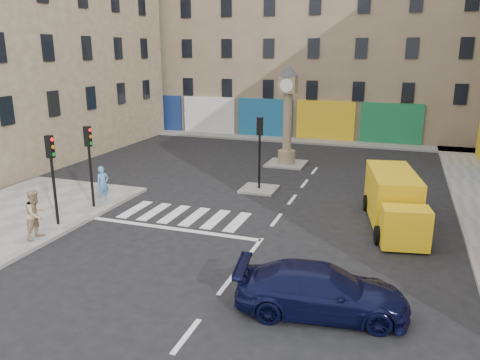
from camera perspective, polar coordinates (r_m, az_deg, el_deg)
The scene contains 15 objects.
ground at distance 16.76m, azimuth 0.92°, elevation -9.42°, with size 120.00×120.00×0.00m, color black.
sidewalk_right at distance 25.73m, azimuth 27.22°, elevation -2.00°, with size 2.60×30.00×0.15m, color gray.
sidewalk_far at distance 38.31m, azimuth 5.66°, elevation 4.97°, with size 32.00×2.40×0.15m, color gray.
island_near at distance 24.45m, azimuth 2.34°, elevation -1.12°, with size 1.80×1.80×0.12m, color gray.
island_far at distance 30.05m, azimuth 5.66°, elevation 1.99°, with size 2.40×2.40×0.12m, color gray.
building_far at distance 43.35m, azimuth 7.87°, elevation 17.32°, with size 32.00×10.00×17.00m, color #8C795D.
building_left at distance 35.53m, azimuth -23.63°, elevation 15.01°, with size 8.00×20.00×15.00m, color tan.
traffic_light_left_near at distance 20.10m, azimuth -21.96°, elevation 1.61°, with size 0.28×0.22×3.70m.
traffic_light_left_far at distance 21.91m, azimuth -17.90°, elevation 3.07°, with size 0.28×0.22×3.70m.
traffic_light_island at distance 23.85m, azimuth 2.40°, elevation 4.72°, with size 0.28×0.22×3.70m.
clock_pillar at distance 29.43m, azimuth 5.84°, elevation 8.61°, with size 1.20×1.20×6.10m.
navy_sedan at distance 13.41m, azimuth 9.86°, elevation -13.14°, with size 1.93×4.74×1.38m, color black.
yellow_van at distance 20.48m, azimuth 18.24°, elevation -2.34°, with size 2.83×6.07×2.13m.
pedestrian_blue at distance 22.99m, azimuth -16.37°, elevation -0.44°, with size 0.61×0.40×1.67m, color #5486C0.
pedestrian_tan at distance 19.28m, azimuth -23.61°, elevation -3.84°, with size 0.93×0.72×1.91m, color tan.
Camera 1 is at (4.73, -14.44, 7.08)m, focal length 35.00 mm.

